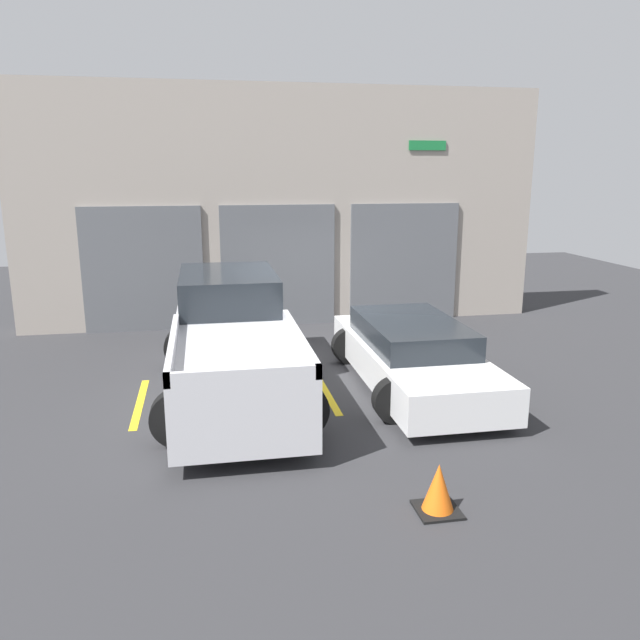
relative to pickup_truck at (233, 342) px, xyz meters
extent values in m
plane|color=#2D2D30|center=(1.49, 1.45, -0.85)|extent=(28.00, 28.00, 0.00)
cube|color=#9E9389|center=(1.49, 4.75, 1.88)|extent=(12.13, 0.60, 5.46)
cube|color=#595B60|center=(-1.75, 4.41, 0.56)|extent=(2.65, 0.08, 2.81)
cube|color=#595B60|center=(1.29, 4.41, 0.56)|extent=(2.65, 0.08, 2.81)
cube|color=#595B60|center=(4.34, 4.41, 0.56)|extent=(2.65, 0.08, 2.81)
cube|color=#197238|center=(4.83, 4.42, 3.29)|extent=(0.90, 0.03, 0.22)
cube|color=silver|center=(0.00, -0.30, -0.15)|extent=(1.82, 5.54, 0.96)
cube|color=#1E2328|center=(0.00, 1.23, 0.64)|extent=(1.68, 2.49, 0.63)
cube|color=silver|center=(-0.87, -1.54, 0.41)|extent=(0.08, 3.05, 0.18)
cube|color=silver|center=(0.87, -1.54, 0.41)|extent=(0.08, 3.05, 0.18)
cube|color=silver|center=(0.00, -3.02, 0.41)|extent=(1.82, 0.08, 0.18)
cylinder|color=black|center=(-0.80, 1.42, -0.45)|extent=(0.79, 0.22, 0.79)
cylinder|color=black|center=(0.80, 1.42, -0.45)|extent=(0.79, 0.22, 0.79)
cylinder|color=black|center=(-0.80, -2.01, -0.45)|extent=(0.79, 0.22, 0.79)
cylinder|color=black|center=(0.80, -2.01, -0.45)|extent=(0.79, 0.22, 0.79)
cube|color=white|center=(2.99, -0.30, -0.41)|extent=(1.71, 4.70, 0.57)
cube|color=#1E2328|center=(2.99, -0.18, 0.07)|extent=(1.50, 2.59, 0.40)
cylinder|color=black|center=(2.24, 1.16, -0.51)|extent=(0.68, 0.22, 0.68)
cylinder|color=black|center=(3.73, 1.16, -0.51)|extent=(0.68, 0.22, 0.68)
cylinder|color=black|center=(2.24, -1.75, -0.51)|extent=(0.68, 0.22, 0.68)
cylinder|color=black|center=(3.73, -1.75, -0.51)|extent=(0.68, 0.22, 0.68)
cube|color=gold|center=(-1.49, -0.30, -0.85)|extent=(0.12, 2.20, 0.01)
cube|color=gold|center=(1.49, -0.30, -0.85)|extent=(0.12, 2.20, 0.01)
cube|color=gold|center=(4.48, -0.30, -0.85)|extent=(0.12, 2.20, 0.01)
cube|color=black|center=(1.96, -4.20, -0.83)|extent=(0.47, 0.47, 0.03)
cone|color=orange|center=(1.96, -4.20, -0.57)|extent=(0.36, 0.36, 0.55)
camera|label=1|loc=(-0.40, -9.91, 2.73)|focal=35.00mm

